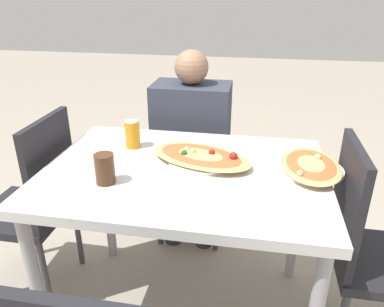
# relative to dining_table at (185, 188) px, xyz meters

# --- Properties ---
(dining_table) EXTENTS (1.13, 0.81, 0.78)m
(dining_table) POSITION_rel_dining_table_xyz_m (0.00, 0.00, 0.00)
(dining_table) COLOR silver
(dining_table) RESTS_ON ground_plane
(chair_far_seated) EXTENTS (0.40, 0.40, 0.93)m
(chair_far_seated) POSITION_rel_dining_table_xyz_m (-0.09, 0.74, -0.18)
(chair_far_seated) COLOR black
(chair_far_seated) RESTS_ON ground_plane
(chair_side_left) EXTENTS (0.40, 0.40, 0.93)m
(chair_side_left) POSITION_rel_dining_table_xyz_m (-0.75, 0.07, -0.18)
(chair_side_left) COLOR black
(chair_side_left) RESTS_ON ground_plane
(chair_side_right) EXTENTS (0.40, 0.40, 0.93)m
(chair_side_right) POSITION_rel_dining_table_xyz_m (0.75, -0.00, -0.18)
(chair_side_right) COLOR black
(chair_side_right) RESTS_ON ground_plane
(person_seated) EXTENTS (0.42, 0.28, 1.15)m
(person_seated) POSITION_rel_dining_table_xyz_m (-0.09, 0.62, -0.02)
(person_seated) COLOR #2D2D38
(person_seated) RESTS_ON ground_plane
(pizza_main) EXTENTS (0.50, 0.37, 0.06)m
(pizza_main) POSITION_rel_dining_table_xyz_m (0.05, 0.08, 0.11)
(pizza_main) COLOR white
(pizza_main) RESTS_ON dining_table
(soda_can) EXTENTS (0.07, 0.07, 0.12)m
(soda_can) POSITION_rel_dining_table_xyz_m (-0.27, 0.18, 0.15)
(soda_can) COLOR orange
(soda_can) RESTS_ON dining_table
(drink_glass) EXTENTS (0.07, 0.07, 0.11)m
(drink_glass) POSITION_rel_dining_table_xyz_m (-0.27, -0.16, 0.14)
(drink_glass) COLOR #4C2D19
(drink_glass) RESTS_ON dining_table
(pizza_second) EXTENTS (0.26, 0.36, 0.05)m
(pizza_second) POSITION_rel_dining_table_xyz_m (0.49, 0.07, 0.11)
(pizza_second) COLOR white
(pizza_second) RESTS_ON dining_table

